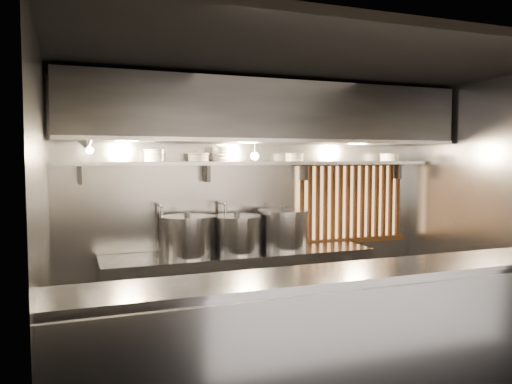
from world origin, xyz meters
TOP-DOWN VIEW (x-y plane):
  - floor at (0.00, 0.00)m, footprint 4.50×4.50m
  - ceiling at (0.00, 0.00)m, footprint 4.50×4.50m
  - wall_back at (0.00, 1.50)m, footprint 4.50×0.00m
  - wall_left at (-2.25, 0.00)m, footprint 0.00×3.00m
  - wall_right at (2.25, 0.00)m, footprint 0.00×3.00m
  - serving_counter at (0.00, -0.96)m, footprint 4.50×0.56m
  - cooking_bench at (-0.30, 1.13)m, footprint 3.00×0.70m
  - bowl_shelf at (0.00, 1.32)m, footprint 4.40×0.34m
  - exhaust_hood at (0.00, 1.10)m, footprint 4.40×0.81m
  - wood_screen at (1.30, 1.45)m, footprint 1.56×0.09m
  - faucet_left at (-1.15, 1.37)m, footprint 0.04×0.30m
  - faucet_right at (-0.45, 1.37)m, footprint 0.04×0.30m
  - heat_lamp at (-1.90, 0.85)m, footprint 0.25×0.35m
  - pendant_bulb at (-0.10, 1.20)m, footprint 0.09×0.09m
  - stock_pot_left at (-0.34, 1.13)m, footprint 0.69×0.69m
  - stock_pot_mid at (0.25, 1.18)m, footprint 0.62×0.62m
  - stock_pot_right at (-0.90, 1.11)m, footprint 0.67×0.67m
  - bowl_stack_0 at (-1.19, 1.32)m, footprint 0.24×0.24m
  - bowl_stack_1 at (-0.72, 1.32)m, footprint 0.24×0.24m
  - bowl_stack_2 at (-0.45, 1.32)m, footprint 0.24×0.24m
  - bowl_stack_3 at (0.44, 1.32)m, footprint 0.22×0.22m
  - bowl_stack_4 at (1.78, 1.32)m, footprint 0.24×0.24m

SIDE VIEW (x-z plane):
  - floor at x=0.00m, z-range 0.00..0.00m
  - cooking_bench at x=-0.30m, z-range 0.00..0.90m
  - serving_counter at x=0.00m, z-range 0.00..1.13m
  - stock_pot_left at x=-0.34m, z-range 0.88..1.33m
  - stock_pot_right at x=-0.90m, z-range 0.88..1.35m
  - stock_pot_mid at x=0.25m, z-range 0.88..1.37m
  - faucet_left at x=-1.15m, z-range 1.06..1.56m
  - faucet_right at x=-0.45m, z-range 1.06..1.56m
  - wood_screen at x=1.30m, z-range 0.86..1.90m
  - wall_back at x=0.00m, z-range -0.85..3.65m
  - wall_left at x=-2.25m, z-range -0.10..2.90m
  - wall_right at x=2.25m, z-range -0.10..2.90m
  - bowl_shelf at x=0.00m, z-range 1.86..1.90m
  - bowl_stack_1 at x=-0.72m, z-range 1.90..1.99m
  - bowl_stack_4 at x=1.78m, z-range 1.90..1.99m
  - bowl_stack_3 at x=0.44m, z-range 1.90..1.99m
  - pendant_bulb at x=-0.10m, z-range 1.87..2.05m
  - bowl_stack_0 at x=-1.19m, z-range 1.90..2.03m
  - bowl_stack_2 at x=-0.45m, z-range 1.90..2.07m
  - heat_lamp at x=-1.90m, z-range 1.97..2.17m
  - exhaust_hood at x=0.00m, z-range 2.10..2.75m
  - ceiling at x=0.00m, z-range 2.80..2.80m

